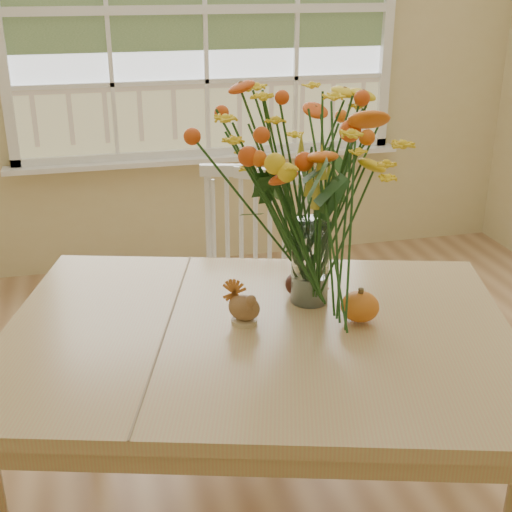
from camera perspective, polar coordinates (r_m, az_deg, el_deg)
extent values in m
cube|color=#A2764E|center=(2.65, 5.53, -18.84)|extent=(4.00, 4.50, 0.01)
cube|color=#D6C389|center=(4.19, -4.30, 17.10)|extent=(4.00, 0.02, 2.70)
cube|color=silver|center=(4.16, -4.34, 19.83)|extent=(2.20, 0.00, 1.60)
cube|color=white|center=(4.24, -3.87, 8.10)|extent=(2.42, 0.12, 0.03)
cube|color=tan|center=(2.00, 0.14, -6.58)|extent=(1.71, 1.42, 0.04)
cube|color=tan|center=(2.04, 0.14, -8.30)|extent=(1.56, 1.28, 0.10)
cylinder|color=tan|center=(2.67, -13.67, -8.96)|extent=(0.07, 0.07, 0.75)
cylinder|color=tan|center=(2.64, 14.89, -9.52)|extent=(0.07, 0.07, 0.75)
cube|color=white|center=(2.80, -1.27, -4.44)|extent=(0.63, 0.62, 0.05)
cube|color=white|center=(2.85, -0.05, 1.81)|extent=(0.41, 0.29, 0.52)
cylinder|color=white|center=(2.85, -5.84, -9.74)|extent=(0.04, 0.04, 0.45)
cylinder|color=white|center=(3.11, -3.23, -6.65)|extent=(0.04, 0.04, 0.45)
cylinder|color=white|center=(2.74, 1.07, -11.12)|extent=(0.04, 0.04, 0.45)
cylinder|color=white|center=(3.01, 3.12, -7.76)|extent=(0.04, 0.04, 0.45)
cylinder|color=white|center=(2.10, 4.53, -0.48)|extent=(0.12, 0.12, 0.27)
ellipsoid|color=#C76B17|center=(2.03, 8.65, -4.30)|extent=(0.11, 0.11, 0.09)
cylinder|color=#CCB78C|center=(2.02, -0.98, -5.42)|extent=(0.08, 0.08, 0.01)
ellipsoid|color=brown|center=(2.00, -0.99, -4.34)|extent=(0.12, 0.11, 0.08)
ellipsoid|color=#38160F|center=(2.17, 3.54, -2.46)|extent=(0.08, 0.08, 0.08)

